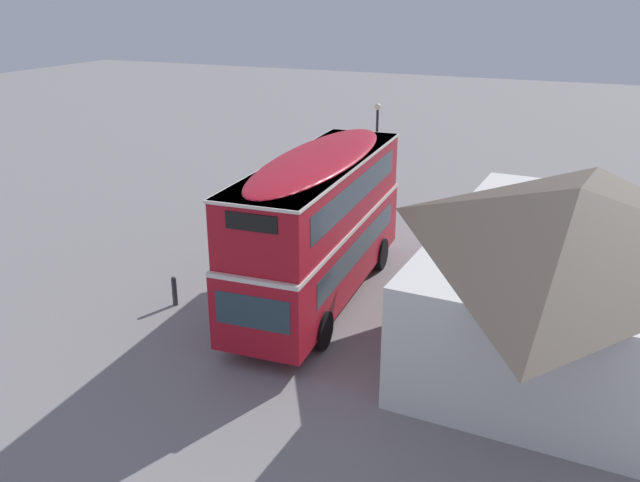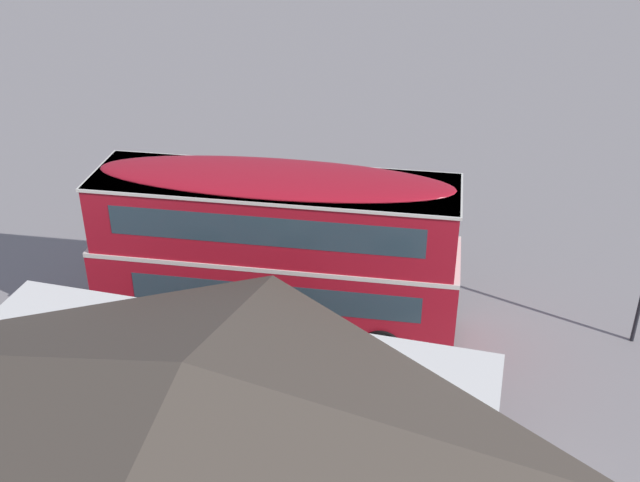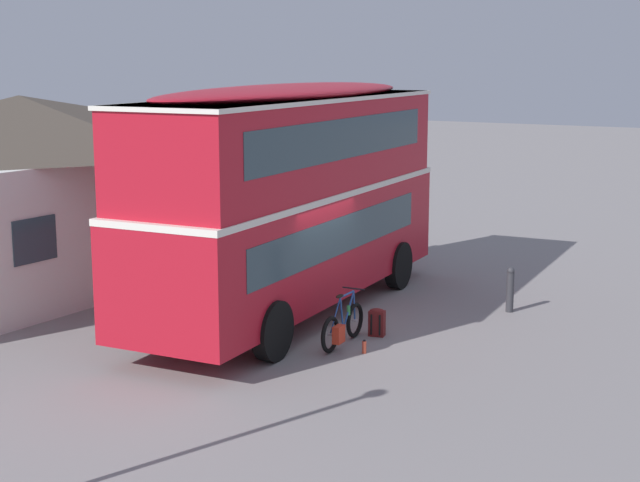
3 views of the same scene
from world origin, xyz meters
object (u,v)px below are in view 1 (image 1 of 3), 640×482
Objects in this scene: double_decker_bus at (320,220)px; street_lamp at (377,145)px; kerb_bollard at (174,290)px; water_bottle_red_squeeze at (274,262)px; touring_bicycle at (285,260)px; backpack_on_ground at (266,271)px.

double_decker_bus is 9.81m from street_lamp.
street_lamp is 4.88× the size of kerb_bollard.
water_bottle_red_squeeze is at bearing 161.46° from kerb_bollard.
touring_bicycle reaches higher than kerb_bollard.
double_decker_bus reaches higher than backpack_on_ground.
backpack_on_ground is 0.57× the size of kerb_bollard.
backpack_on_ground is at bearing 14.67° from water_bottle_red_squeeze.
kerb_bollard is (12.02, -2.48, -2.42)m from street_lamp.
backpack_on_ground is at bearing 150.85° from kerb_bollard.
touring_bicycle is 8.54m from street_lamp.
water_bottle_red_squeeze is 0.05× the size of street_lamp.
backpack_on_ground is (0.90, -0.28, -0.09)m from touring_bicycle.
kerb_bollard is (3.88, -1.94, 0.13)m from touring_bicycle.
street_lamp is at bearing -171.33° from double_decker_bus.
water_bottle_red_squeeze is 0.26× the size of kerb_bollard.
street_lamp is at bearing 176.22° from touring_bicycle.
double_decker_bus is 3.41m from touring_bicycle.
street_lamp is (-8.13, 0.54, 2.55)m from touring_bicycle.
touring_bicycle is at bearing -127.67° from double_decker_bus.
water_bottle_red_squeeze is (-1.11, -0.29, -0.16)m from backpack_on_ground.
touring_bicycle is (-1.56, -2.02, -2.27)m from double_decker_bus.
double_decker_bus is 5.58× the size of touring_bicycle.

